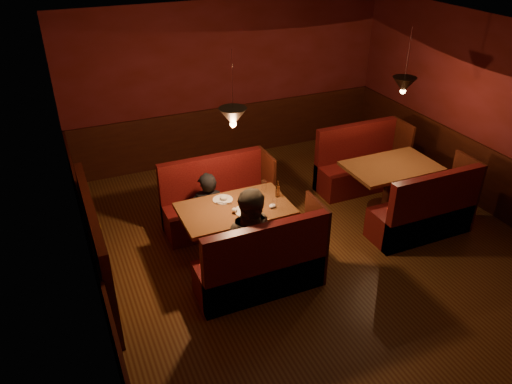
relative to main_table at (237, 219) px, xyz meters
name	(u,v)px	position (x,y,z in m)	size (l,w,h in m)	color
room	(306,190)	(0.83, -0.36, 0.45)	(6.02, 7.02, 2.92)	#512812
main_table	(237,219)	(0.00, 0.00, 0.00)	(1.46, 0.89, 1.02)	#582F18
main_bench_far	(217,205)	(0.02, 0.83, -0.25)	(1.61, 0.57, 1.10)	#360509
main_bench_near	(263,269)	(0.02, -0.83, -0.25)	(1.61, 0.57, 1.10)	#360509
second_table	(390,177)	(2.64, 0.19, -0.02)	(1.40, 0.89, 0.79)	#582F18
second_bench_far	(360,168)	(2.67, 1.03, -0.25)	(1.54, 0.58, 1.10)	#360509
second_bench_near	(425,215)	(2.67, -0.64, -0.25)	(1.54, 0.58, 1.10)	#360509
diner_a	(207,196)	(-0.21, 0.57, 0.10)	(0.51, 0.34, 1.41)	black
diner_b	(255,228)	(-0.01, -0.65, 0.25)	(0.83, 0.65, 1.70)	#383329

